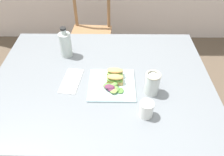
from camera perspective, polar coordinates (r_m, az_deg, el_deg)
dining_table at (r=1.36m, az=-2.50°, el=-3.55°), size 1.27×0.98×0.74m
chair_wooden_far at (r=2.28m, az=-5.45°, el=11.62°), size 0.43×0.43×0.87m
plate_lunch at (r=1.23m, az=-0.02°, el=-1.77°), size 0.26×0.26×0.01m
sandwich_half_front at (r=1.22m, az=0.80°, el=-0.24°), size 0.10×0.06×0.06m
sandwich_half_back at (r=1.26m, az=0.81°, el=1.45°), size 0.10×0.06×0.06m
salad_mixed_greens at (r=1.19m, az=-0.15°, el=-2.42°), size 0.12×0.11×0.03m
napkin_folded at (r=1.28m, az=-10.47°, el=-0.68°), size 0.12×0.22×0.00m
fork_on_napkin at (r=1.29m, az=-10.22°, el=-0.06°), size 0.06×0.18×0.00m
bottle_cold_brew at (r=1.45m, az=-11.89°, el=8.26°), size 0.07×0.07×0.20m
mason_jar_iced_tea at (r=1.18m, az=10.38°, el=-1.60°), size 0.08×0.08×0.13m
cup_extra_side at (r=1.07m, az=8.92°, el=-8.02°), size 0.07×0.07×0.09m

